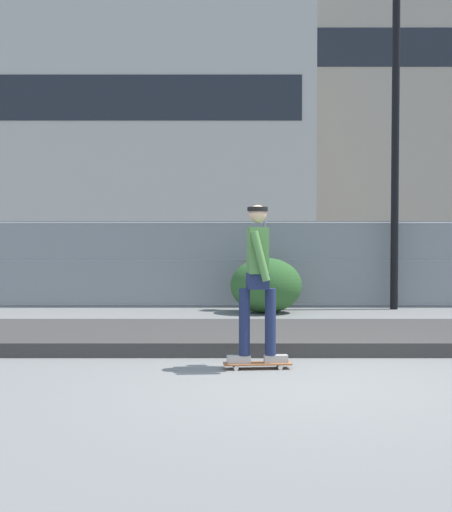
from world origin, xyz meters
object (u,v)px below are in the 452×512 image
at_px(parked_car_near, 51,261).
at_px(street_lamp, 397,89).
at_px(shrub_left, 267,285).
at_px(skater, 259,272).
at_px(skateboard, 258,364).

bearing_deg(parked_car_near, street_lamp, -26.12).
distance_m(parked_car_near, shrub_left, 7.25).
height_order(street_lamp, shrub_left, street_lamp).
xyz_separation_m(street_lamp, shrub_left, (-2.72, -0.67, -4.04)).
bearing_deg(shrub_left, skater, -94.40).
xyz_separation_m(parked_car_near, shrub_left, (5.51, -4.71, -0.29)).
height_order(skater, street_lamp, street_lamp).
height_order(skater, shrub_left, skater).
relative_size(parked_car_near, shrub_left, 3.13).
bearing_deg(shrub_left, street_lamp, 13.82).
bearing_deg(parked_car_near, skateboard, -63.79).
bearing_deg(skater, street_lamp, 63.37).
xyz_separation_m(skater, street_lamp, (3.15, 6.28, 3.45)).
height_order(skateboard, skater, skater).
bearing_deg(street_lamp, skater, -116.63).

